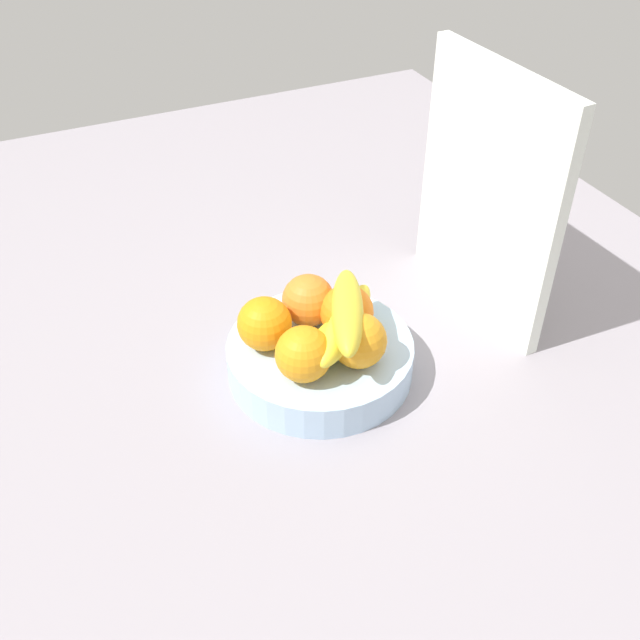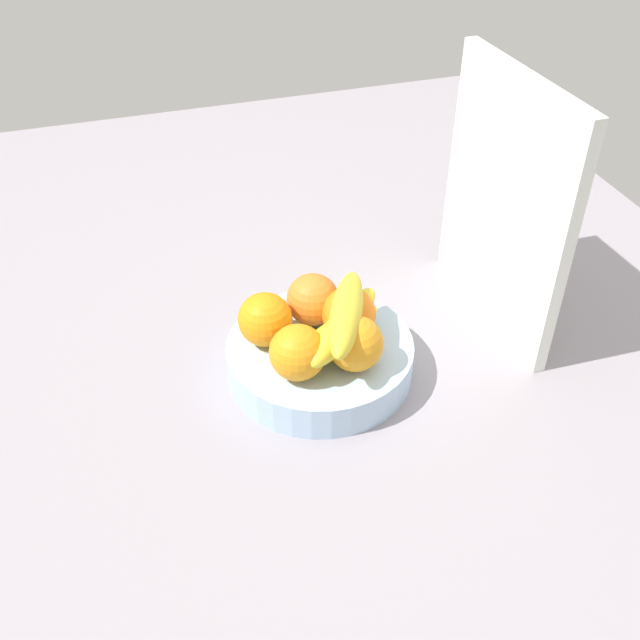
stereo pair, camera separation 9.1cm
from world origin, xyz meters
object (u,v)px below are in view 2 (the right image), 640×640
at_px(orange_back_left, 349,314).
at_px(banana_bunch, 341,325).
at_px(orange_center, 355,344).
at_px(fruit_bowl, 320,358).
at_px(cutting_board, 505,206).
at_px(orange_front_right, 298,352).
at_px(orange_back_right, 313,300).
at_px(orange_front_left, 265,319).

height_order(orange_back_left, banana_bunch, banana_bunch).
bearing_deg(orange_center, fruit_bowl, -150.84).
relative_size(fruit_bowl, orange_back_left, 3.48).
relative_size(orange_back_left, cutting_board, 0.20).
height_order(orange_front_right, orange_center, same).
xyz_separation_m(banana_bunch, cutting_board, (-0.07, 0.25, 0.09)).
bearing_deg(orange_back_right, banana_bunch, 12.35).
distance_m(orange_back_left, cutting_board, 0.26).
bearing_deg(orange_back_left, cutting_board, 100.33).
xyz_separation_m(orange_back_right, banana_bunch, (0.07, 0.02, 0.01)).
distance_m(banana_bunch, cutting_board, 0.28).
relative_size(orange_front_left, orange_center, 1.00).
bearing_deg(banana_bunch, cutting_board, 105.32).
relative_size(orange_center, banana_bunch, 0.42).
distance_m(orange_front_left, orange_back_right, 0.07).
xyz_separation_m(orange_back_right, cutting_board, (0.00, 0.27, 0.10)).
relative_size(orange_center, orange_back_right, 1.00).
bearing_deg(cutting_board, orange_back_right, -92.44).
xyz_separation_m(fruit_bowl, orange_center, (0.05, 0.03, 0.06)).
xyz_separation_m(fruit_bowl, orange_back_right, (-0.05, 0.01, 0.06)).
relative_size(fruit_bowl, orange_front_right, 3.48).
relative_size(fruit_bowl, banana_bunch, 1.45).
relative_size(orange_center, orange_back_left, 1.00).
bearing_deg(orange_front_right, banana_bunch, 111.69).
xyz_separation_m(fruit_bowl, banana_bunch, (0.02, 0.02, 0.07)).
bearing_deg(orange_back_left, orange_front_right, -58.13).
distance_m(orange_front_left, banana_bunch, 0.10).
height_order(banana_bunch, cutting_board, cutting_board).
bearing_deg(orange_center, cutting_board, 112.29).
bearing_deg(banana_bunch, orange_back_right, -167.65).
bearing_deg(orange_front_right, cutting_board, 106.65).
distance_m(orange_front_right, banana_bunch, 0.07).
bearing_deg(orange_front_left, orange_center, 49.62).
height_order(orange_front_left, orange_front_right, same).
height_order(orange_front_left, banana_bunch, banana_bunch).
height_order(orange_back_left, orange_back_right, same).
bearing_deg(orange_front_left, orange_front_right, 16.26).
distance_m(orange_front_left, orange_center, 0.12).
bearing_deg(cutting_board, orange_center, -69.96).
height_order(orange_front_left, orange_back_right, same).
relative_size(orange_front_left, orange_back_left, 1.00).
height_order(fruit_bowl, orange_back_left, orange_back_left).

